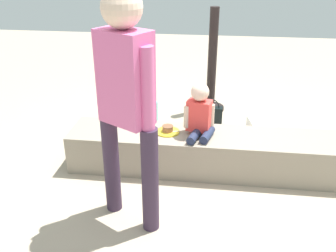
{
  "coord_description": "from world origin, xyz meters",
  "views": [
    {
      "loc": [
        0.05,
        -3.09,
        1.91
      ],
      "look_at": [
        -0.3,
        -0.38,
        0.61
      ],
      "focal_mm": 40.43,
      "sensor_mm": 36.0,
      "label": 1
    }
  ],
  "objects_px": {
    "adult_standing": "(126,93)",
    "cake_plate": "(168,130)",
    "child_seated": "(200,113)",
    "water_bottle_near_gift": "(232,142)",
    "party_cup_red": "(187,127)",
    "water_bottle_far_side": "(136,129)",
    "cake_box_white": "(261,126)",
    "gift_bag": "(147,113)",
    "handbag_black_leather": "(210,115)"
  },
  "relations": [
    {
      "from": "adult_standing",
      "to": "cake_plate",
      "type": "relative_size",
      "value": 7.6
    },
    {
      "from": "child_seated",
      "to": "water_bottle_near_gift",
      "type": "xyz_separation_m",
      "value": [
        0.33,
        0.42,
        -0.49
      ]
    },
    {
      "from": "water_bottle_near_gift",
      "to": "party_cup_red",
      "type": "distance_m",
      "value": 0.61
    },
    {
      "from": "child_seated",
      "to": "water_bottle_far_side",
      "type": "bearing_deg",
      "value": 140.55
    },
    {
      "from": "cake_plate",
      "to": "cake_box_white",
      "type": "bearing_deg",
      "value": 42.85
    },
    {
      "from": "cake_plate",
      "to": "party_cup_red",
      "type": "distance_m",
      "value": 0.85
    },
    {
      "from": "adult_standing",
      "to": "cake_box_white",
      "type": "xyz_separation_m",
      "value": [
        1.14,
        1.68,
        -0.97
      ]
    },
    {
      "from": "child_seated",
      "to": "water_bottle_far_side",
      "type": "xyz_separation_m",
      "value": [
        -0.71,
        0.59,
        -0.49
      ]
    },
    {
      "from": "adult_standing",
      "to": "water_bottle_far_side",
      "type": "distance_m",
      "value": 1.68
    },
    {
      "from": "cake_plate",
      "to": "gift_bag",
      "type": "distance_m",
      "value": 1.02
    },
    {
      "from": "adult_standing",
      "to": "water_bottle_far_side",
      "type": "xyz_separation_m",
      "value": [
        -0.25,
        1.37,
        -0.94
      ]
    },
    {
      "from": "child_seated",
      "to": "adult_standing",
      "type": "xyz_separation_m",
      "value": [
        -0.47,
        -0.78,
        0.45
      ]
    },
    {
      "from": "child_seated",
      "to": "party_cup_red",
      "type": "distance_m",
      "value": 0.95
    },
    {
      "from": "gift_bag",
      "to": "water_bottle_far_side",
      "type": "height_order",
      "value": "gift_bag"
    },
    {
      "from": "child_seated",
      "to": "water_bottle_near_gift",
      "type": "height_order",
      "value": "child_seated"
    },
    {
      "from": "gift_bag",
      "to": "handbag_black_leather",
      "type": "xyz_separation_m",
      "value": [
        0.74,
        0.1,
        -0.02
      ]
    },
    {
      "from": "gift_bag",
      "to": "party_cup_red",
      "type": "relative_size",
      "value": 3.01
    },
    {
      "from": "water_bottle_far_side",
      "to": "cake_box_white",
      "type": "distance_m",
      "value": 1.42
    },
    {
      "from": "handbag_black_leather",
      "to": "cake_plate",
      "type": "bearing_deg",
      "value": -110.13
    },
    {
      "from": "cake_plate",
      "to": "water_bottle_near_gift",
      "type": "relative_size",
      "value": 1.15
    },
    {
      "from": "water_bottle_far_side",
      "to": "child_seated",
      "type": "bearing_deg",
      "value": -39.45
    },
    {
      "from": "handbag_black_leather",
      "to": "child_seated",
      "type": "bearing_deg",
      "value": -94.72
    },
    {
      "from": "adult_standing",
      "to": "party_cup_red",
      "type": "relative_size",
      "value": 16.03
    },
    {
      "from": "water_bottle_far_side",
      "to": "party_cup_red",
      "type": "distance_m",
      "value": 0.58
    },
    {
      "from": "water_bottle_far_side",
      "to": "cake_box_white",
      "type": "xyz_separation_m",
      "value": [
        1.39,
        0.31,
        -0.03
      ]
    },
    {
      "from": "cake_plate",
      "to": "water_bottle_near_gift",
      "type": "bearing_deg",
      "value": 33.87
    },
    {
      "from": "gift_bag",
      "to": "party_cup_red",
      "type": "distance_m",
      "value": 0.51
    },
    {
      "from": "water_bottle_far_side",
      "to": "party_cup_red",
      "type": "xyz_separation_m",
      "value": [
        0.55,
        0.19,
        -0.04
      ]
    },
    {
      "from": "party_cup_red",
      "to": "handbag_black_leather",
      "type": "distance_m",
      "value": 0.35
    },
    {
      "from": "water_bottle_near_gift",
      "to": "handbag_black_leather",
      "type": "xyz_separation_m",
      "value": [
        -0.24,
        0.6,
        0.03
      ]
    },
    {
      "from": "water_bottle_near_gift",
      "to": "handbag_black_leather",
      "type": "relative_size",
      "value": 0.61
    },
    {
      "from": "water_bottle_far_side",
      "to": "handbag_black_leather",
      "type": "height_order",
      "value": "handbag_black_leather"
    },
    {
      "from": "gift_bag",
      "to": "handbag_black_leather",
      "type": "distance_m",
      "value": 0.74
    },
    {
      "from": "child_seated",
      "to": "water_bottle_far_side",
      "type": "relative_size",
      "value": 2.47
    },
    {
      "from": "gift_bag",
      "to": "cake_box_white",
      "type": "xyz_separation_m",
      "value": [
        1.32,
        -0.03,
        -0.08
      ]
    },
    {
      "from": "cake_box_white",
      "to": "water_bottle_near_gift",
      "type": "bearing_deg",
      "value": -125.84
    },
    {
      "from": "water_bottle_near_gift",
      "to": "handbag_black_leather",
      "type": "distance_m",
      "value": 0.65
    },
    {
      "from": "water_bottle_far_side",
      "to": "handbag_black_leather",
      "type": "bearing_deg",
      "value": 28.6
    },
    {
      "from": "handbag_black_leather",
      "to": "cake_box_white",
      "type": "bearing_deg",
      "value": -11.92
    },
    {
      "from": "cake_plate",
      "to": "handbag_black_leather",
      "type": "height_order",
      "value": "cake_plate"
    },
    {
      "from": "gift_bag",
      "to": "party_cup_red",
      "type": "xyz_separation_m",
      "value": [
        0.49,
        -0.14,
        -0.09
      ]
    },
    {
      "from": "water_bottle_near_gift",
      "to": "child_seated",
      "type": "bearing_deg",
      "value": -127.96
    },
    {
      "from": "cake_plate",
      "to": "party_cup_red",
      "type": "xyz_separation_m",
      "value": [
        0.12,
        0.77,
        -0.33
      ]
    },
    {
      "from": "adult_standing",
      "to": "handbag_black_leather",
      "type": "height_order",
      "value": "adult_standing"
    },
    {
      "from": "cake_plate",
      "to": "cake_box_white",
      "type": "distance_m",
      "value": 1.35
    },
    {
      "from": "adult_standing",
      "to": "handbag_black_leather",
      "type": "xyz_separation_m",
      "value": [
        0.55,
        1.8,
        -0.91
      ]
    },
    {
      "from": "cake_plate",
      "to": "cake_box_white",
      "type": "xyz_separation_m",
      "value": [
        0.96,
        0.89,
        -0.32
      ]
    },
    {
      "from": "water_bottle_near_gift",
      "to": "handbag_black_leather",
      "type": "bearing_deg",
      "value": 111.99
    },
    {
      "from": "child_seated",
      "to": "handbag_black_leather",
      "type": "bearing_deg",
      "value": 85.28
    },
    {
      "from": "water_bottle_near_gift",
      "to": "cake_box_white",
      "type": "height_order",
      "value": "water_bottle_near_gift"
    }
  ]
}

